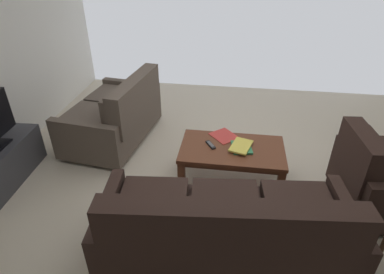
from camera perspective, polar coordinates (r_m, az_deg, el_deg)
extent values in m
cube|color=beige|center=(3.52, 5.33, -9.63)|extent=(5.37, 5.81, 0.01)
cylinder|color=black|center=(3.27, 19.70, -14.86)|extent=(0.05, 0.05, 0.06)
cylinder|color=black|center=(3.18, -9.59, -14.60)|extent=(0.05, 0.05, 0.06)
cube|color=black|center=(2.73, 5.74, -17.20)|extent=(1.81, 0.98, 0.40)
cube|color=black|center=(2.67, 18.89, -12.97)|extent=(0.61, 0.76, 0.10)
cube|color=black|center=(2.56, 6.02, -13.20)|extent=(0.61, 0.76, 0.10)
cube|color=black|center=(2.59, -7.24, -12.76)|extent=(0.61, 0.76, 0.10)
cube|color=black|center=(2.20, 6.70, -17.02)|extent=(1.75, 0.35, 0.51)
cube|color=black|center=(2.39, 21.01, -14.53)|extent=(0.53, 0.17, 0.37)
cube|color=black|center=(2.28, 6.54, -14.95)|extent=(0.53, 0.17, 0.37)
cube|color=black|center=(2.30, -8.49, -14.42)|extent=(0.53, 0.17, 0.37)
cube|color=black|center=(2.89, 25.08, -15.43)|extent=(0.18, 0.82, 0.56)
cube|color=black|center=(2.77, -14.25, -15.18)|extent=(0.18, 0.82, 0.56)
cylinder|color=black|center=(5.04, -14.61, 3.61)|extent=(0.06, 0.06, 0.06)
cylinder|color=black|center=(4.31, -20.95, -2.66)|extent=(0.06, 0.06, 0.06)
cylinder|color=black|center=(4.74, -6.82, 2.62)|extent=(0.06, 0.06, 0.06)
cylinder|color=black|center=(3.96, -12.19, -4.36)|extent=(0.06, 0.06, 0.06)
cube|color=brown|center=(4.38, -13.89, 2.50)|extent=(0.99, 1.28, 0.37)
cube|color=brown|center=(4.52, -12.77, 6.90)|extent=(0.81, 0.64, 0.10)
cube|color=brown|center=(4.06, -16.46, 3.44)|extent=(0.81, 0.64, 0.10)
cube|color=brown|center=(4.05, -9.99, 6.69)|extent=(0.33, 1.20, 0.51)
cube|color=brown|center=(4.34, -9.73, 8.44)|extent=(0.19, 0.54, 0.37)
cube|color=brown|center=(3.86, -13.26, 5.02)|extent=(0.19, 0.54, 0.37)
cube|color=brown|center=(4.86, -10.53, 6.80)|extent=(0.86, 0.21, 0.53)
cube|color=brown|center=(3.88, -18.33, -1.09)|extent=(0.86, 0.21, 0.53)
cube|color=brown|center=(3.39, 7.13, -2.20)|extent=(1.08, 0.63, 0.04)
cube|color=brown|center=(3.42, 7.08, -2.83)|extent=(0.99, 0.56, 0.05)
cube|color=brown|center=(3.78, 14.58, -3.36)|extent=(0.07, 0.07, 0.41)
cube|color=brown|center=(3.77, -0.48, -2.25)|extent=(0.07, 0.07, 0.41)
cube|color=brown|center=(3.35, 15.28, -8.56)|extent=(0.07, 0.07, 0.41)
cube|color=brown|center=(3.34, -1.86, -7.31)|extent=(0.07, 0.07, 0.41)
cylinder|color=#472D1C|center=(2.97, 30.44, -16.86)|extent=(0.04, 0.04, 0.57)
cube|color=#38383D|center=(4.06, -30.63, -4.29)|extent=(0.44, 1.08, 0.45)
cube|color=black|center=(4.11, -30.44, -3.80)|extent=(0.21, 0.25, 0.06)
cylinder|color=black|center=(3.50, 26.70, -13.24)|extent=(0.05, 0.05, 0.06)
cylinder|color=black|center=(3.84, 24.10, -8.04)|extent=(0.05, 0.05, 0.06)
cube|color=black|center=(3.33, 27.57, -2.98)|extent=(0.24, 0.68, 0.47)
cube|color=black|center=(3.38, 29.25, -2.98)|extent=(0.18, 0.61, 0.33)
cube|color=black|center=(3.92, 29.21, -3.44)|extent=(0.83, 0.18, 0.53)
cube|color=#337F51|center=(3.38, 8.77, -1.83)|extent=(0.24, 0.28, 0.02)
cube|color=#E0CC4C|center=(3.37, 8.67, -1.57)|extent=(0.26, 0.33, 0.02)
cube|color=black|center=(3.39, 3.32, -1.39)|extent=(0.12, 0.16, 0.02)
cube|color=#59595B|center=(3.38, 3.32, -1.24)|extent=(0.09, 0.11, 0.00)
cube|color=#C63833|center=(3.57, 5.70, 0.18)|extent=(0.36, 0.36, 0.01)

